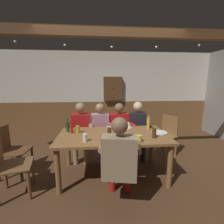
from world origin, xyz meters
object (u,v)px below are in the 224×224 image
Objects in this scene: chair_empty_near_right at (166,134)px; person_4 at (119,159)px; person_3 at (138,127)px; bottle_0 at (71,128)px; pint_glass_5 at (139,139)px; wall_dart_cabinet at (113,88)px; bottle_1 at (67,126)px; pint_glass_3 at (67,125)px; condiment_caddy at (111,128)px; pint_glass_2 at (78,129)px; chair_empty_far_end at (8,165)px; pint_glass_0 at (85,138)px; plate_1 at (124,128)px; plate_0 at (159,132)px; dining_table at (113,140)px; pint_glass_4 at (109,132)px; person_2 at (120,128)px; chair_empty_near_left at (10,150)px; person_1 at (101,128)px; bottle_2 at (148,123)px; person_0 at (81,128)px; pint_glass_1 at (154,133)px.

person_4 is at bearing 109.41° from chair_empty_near_right.
person_3 is 1.54m from person_4.
pint_glass_5 is (1.06, -0.51, -0.04)m from bottle_0.
pint_glass_5 is 0.14× the size of wall_dart_cabinet.
pint_glass_5 is (1.14, -0.59, -0.05)m from bottle_1.
chair_empty_near_right is 2.13m from pint_glass_3.
condiment_caddy is 1.08× the size of pint_glass_2.
wall_dart_cabinet is at bearing 133.46° from chair_empty_far_end.
bottle_1 is at bearing -172.91° from condiment_caddy.
plate_1 is at bearing 41.95° from pint_glass_0.
pint_glass_3 reaches higher than plate_0.
pint_glass_3 is (-0.81, 0.10, 0.04)m from condiment_caddy.
chair_empty_far_end reaches higher than dining_table.
pint_glass_4 reaches higher than condiment_caddy.
person_2 reaches higher than pint_glass_4.
chair_empty_near_left is at bearing -168.47° from chair_empty_far_end.
plate_0 reaches higher than dining_table.
pint_glass_2 is (0.92, 0.51, 0.34)m from chair_empty_far_end.
bottle_0 is at bearing 94.11° from chair_empty_near_left.
pint_glass_0 is at bearing -55.61° from bottle_1.
person_1 is 8.77× the size of pint_glass_3.
person_1 reaches higher than person_2.
plate_1 is (-0.36, -0.37, 0.10)m from person_3.
person_4 is 1.89m from chair_empty_near_right.
bottle_2 reaches higher than chair_empty_near_right.
pint_glass_0 is at bearing 90.85° from chair_empty_near_right.
chair_empty_near_right and pint_glass_3 have the same top height.
person_0 reaches higher than plate_0.
person_4 reaches higher than bottle_2.
bottle_2 is at bearing 22.30° from pint_glass_4.
bottle_0 is 1.17m from pint_glass_5.
pint_glass_3 is (-2.08, -0.29, 0.34)m from chair_empty_near_right.
pint_glass_3 is at bearing 4.60° from person_2.
person_0 is (-0.61, 0.71, 0.01)m from dining_table.
person_3 is 2.44m from chair_empty_near_left.
chair_empty_far_end reaches higher than pint_glass_5.
person_2 is 2.07m from chair_empty_near_left.
bottle_0 is (-0.51, -0.57, 0.20)m from person_1.
person_0 is 1.02× the size of person_1.
chair_empty_near_right is 8.78× the size of pint_glass_5.
person_2 is at bearing 174.07° from person_1.
pint_glass_3 is at bearing 101.23° from bottle_1.
chair_empty_far_end is 3.27× the size of plate_0.
plate_0 is 1.09× the size of bottle_0.
pint_glass_4 is at bearing -128.91° from plate_1.
bottle_1 reaches higher than bottle_0.
bottle_0 is 1.38m from pint_glass_1.
bottle_2 reaches higher than plate_1.
pint_glass_3 is at bearing 118.73° from pint_glass_0.
person_0 is 9.17× the size of pint_glass_2.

